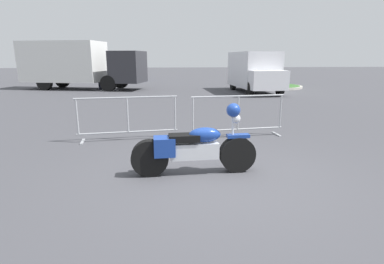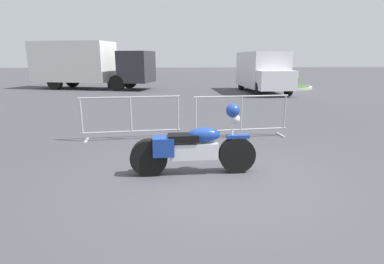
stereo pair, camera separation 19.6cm
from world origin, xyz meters
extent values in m
plane|color=#424247|center=(0.00, 0.00, 0.00)|extent=(120.00, 120.00, 0.00)
cylinder|color=black|center=(0.41, 0.32, 0.32)|extent=(0.64, 0.20, 0.63)
cylinder|color=black|center=(-1.13, 0.28, 0.32)|extent=(0.64, 0.20, 0.63)
cube|color=silver|center=(-0.36, 0.30, 0.42)|extent=(0.84, 0.26, 0.28)
ellipsoid|color=navy|center=(-0.18, 0.31, 0.69)|extent=(0.56, 0.27, 0.26)
cube|color=black|center=(-0.54, 0.29, 0.65)|extent=(0.52, 0.29, 0.12)
cube|color=navy|center=(-0.88, 0.28, 0.52)|extent=(0.37, 0.33, 0.32)
cube|color=navy|center=(0.41, 0.32, 0.65)|extent=(0.40, 0.15, 0.06)
cylinder|color=silver|center=(0.31, 0.32, 0.79)|extent=(0.04, 0.04, 0.45)
sphere|color=silver|center=(0.36, 0.32, 0.96)|extent=(0.16, 0.16, 0.16)
sphere|color=navy|center=(0.31, 0.32, 1.11)|extent=(0.24, 0.24, 0.24)
cylinder|color=#9EA0A5|center=(-1.73, 2.67, 1.05)|extent=(2.42, 0.28, 0.04)
cylinder|color=#9EA0A5|center=(-1.73, 2.67, 0.20)|extent=(2.42, 0.28, 0.04)
cylinder|color=#9EA0A5|center=(-2.89, 2.55, 0.62)|extent=(0.05, 0.05, 0.85)
cylinder|color=#9EA0A5|center=(-1.73, 2.67, 0.62)|extent=(0.05, 0.05, 0.85)
cylinder|color=#9EA0A5|center=(-0.57, 2.78, 0.62)|extent=(0.05, 0.05, 0.85)
cube|color=#9EA0A5|center=(-2.82, 2.56, 0.01)|extent=(0.10, 0.44, 0.03)
cube|color=#9EA0A5|center=(-0.64, 2.78, 0.01)|extent=(0.10, 0.44, 0.03)
cylinder|color=#9EA0A5|center=(1.01, 2.67, 1.05)|extent=(2.42, 0.28, 0.04)
cylinder|color=#9EA0A5|center=(1.01, 2.67, 0.20)|extent=(2.42, 0.28, 0.04)
cylinder|color=#9EA0A5|center=(-0.15, 2.55, 0.62)|extent=(0.05, 0.05, 0.85)
cylinder|color=#9EA0A5|center=(1.01, 2.67, 0.62)|extent=(0.05, 0.05, 0.85)
cylinder|color=#9EA0A5|center=(2.17, 2.78, 0.62)|extent=(0.05, 0.05, 0.85)
cube|color=#9EA0A5|center=(-0.08, 2.56, 0.01)|extent=(0.10, 0.44, 0.03)
cube|color=#9EA0A5|center=(2.10, 2.78, 0.01)|extent=(0.10, 0.44, 0.03)
cube|color=white|center=(-7.06, 15.80, 1.73)|extent=(5.42, 3.52, 2.50)
cube|color=#2D2D33|center=(-2.90, 14.69, 1.43)|extent=(2.30, 2.58, 1.90)
cylinder|color=black|center=(-3.55, 15.86, 0.48)|extent=(1.00, 0.52, 0.96)
cylinder|color=black|center=(-4.05, 13.99, 0.48)|extent=(1.00, 0.52, 0.96)
cylinder|color=black|center=(-7.63, 16.95, 0.48)|extent=(1.00, 0.52, 0.96)
cylinder|color=black|center=(-8.13, 15.08, 0.48)|extent=(1.00, 0.52, 0.96)
cube|color=silver|center=(4.56, 13.09, 1.31)|extent=(2.14, 4.17, 2.00)
cube|color=silver|center=(4.65, 10.59, 0.84)|extent=(1.93, 0.97, 1.00)
cylinder|color=black|center=(5.48, 11.02, 0.36)|extent=(0.27, 0.73, 0.72)
cylinder|color=black|center=(3.80, 10.96, 0.36)|extent=(0.27, 0.73, 0.72)
cylinder|color=black|center=(5.36, 14.31, 0.36)|extent=(0.27, 0.73, 0.72)
cylinder|color=black|center=(3.68, 14.26, 0.36)|extent=(0.27, 0.73, 0.72)
cube|color=black|center=(-9.88, 23.70, 0.60)|extent=(2.36, 4.46, 0.69)
cube|color=#1E232B|center=(-9.90, 23.55, 1.19)|extent=(1.91, 2.39, 0.49)
cylinder|color=black|center=(-10.39, 25.15, 0.32)|extent=(0.31, 0.66, 0.63)
cylinder|color=black|center=(-8.95, 24.93, 0.32)|extent=(0.31, 0.66, 0.63)
cylinder|color=black|center=(-10.81, 22.47, 0.32)|extent=(0.31, 0.66, 0.63)
cylinder|color=black|center=(-9.37, 22.24, 0.32)|extent=(0.31, 0.66, 0.63)
cube|color=#B7BABF|center=(-7.14, 24.18, 0.61)|extent=(2.40, 4.54, 0.70)
cube|color=#1E232B|center=(-7.16, 24.03, 1.21)|extent=(1.94, 2.43, 0.50)
cylinder|color=black|center=(-7.65, 25.66, 0.32)|extent=(0.32, 0.67, 0.64)
cylinder|color=black|center=(-6.20, 25.43, 0.32)|extent=(0.32, 0.67, 0.64)
cylinder|color=black|center=(-8.08, 22.93, 0.32)|extent=(0.32, 0.67, 0.64)
cylinder|color=black|center=(-6.62, 22.70, 0.32)|extent=(0.32, 0.67, 0.64)
cube|color=#284799|center=(-4.40, 24.28, 0.63)|extent=(2.46, 4.65, 0.72)
cube|color=#1E232B|center=(-4.42, 24.12, 1.24)|extent=(1.99, 2.49, 0.51)
cylinder|color=black|center=(-4.92, 25.79, 0.33)|extent=(0.33, 0.69, 0.66)
cylinder|color=black|center=(-3.43, 25.56, 0.33)|extent=(0.33, 0.69, 0.66)
cylinder|color=black|center=(-5.36, 23.00, 0.33)|extent=(0.33, 0.69, 0.66)
cylinder|color=black|center=(-3.87, 22.76, 0.33)|extent=(0.33, 0.69, 0.66)
cylinder|color=#262838|center=(-4.81, 15.45, 0.42)|extent=(0.27, 0.27, 0.85)
cylinder|color=maroon|center=(-4.81, 15.45, 1.16)|extent=(0.38, 0.38, 0.62)
sphere|color=tan|center=(-4.81, 15.45, 1.58)|extent=(0.22, 0.22, 0.22)
cylinder|color=#ADA89E|center=(6.61, 15.37, 0.07)|extent=(4.08, 4.08, 0.14)
cylinder|color=#38662D|center=(6.61, 15.37, 0.15)|extent=(3.75, 3.75, 0.02)
sphere|color=#3D7A38|center=(6.62, 15.67, 0.57)|extent=(1.01, 1.01, 1.01)
sphere|color=#33702D|center=(6.46, 15.40, 0.54)|extent=(0.94, 0.94, 0.94)
sphere|color=#286023|center=(6.55, 15.22, 0.46)|extent=(0.75, 0.75, 0.75)
sphere|color=#33702D|center=(7.34, 15.47, 0.62)|extent=(1.14, 1.14, 1.14)
camera|label=1|loc=(-0.91, -4.60, 1.97)|focal=28.00mm
camera|label=2|loc=(-0.72, -4.62, 1.97)|focal=28.00mm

